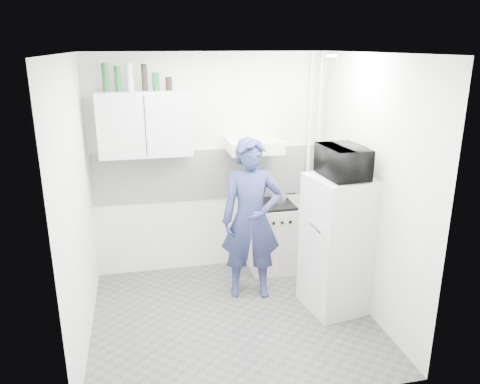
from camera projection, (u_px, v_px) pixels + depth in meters
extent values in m
plane|color=#535353|center=(233.00, 318.00, 4.78)|extent=(2.80, 2.80, 0.00)
plane|color=white|center=(232.00, 53.00, 4.00)|extent=(2.80, 2.80, 0.00)
plane|color=white|center=(212.00, 165.00, 5.56)|extent=(2.80, 0.00, 2.80)
plane|color=white|center=(77.00, 208.00, 4.11)|extent=(0.00, 2.60, 2.60)
plane|color=white|center=(369.00, 188.00, 4.68)|extent=(0.00, 2.60, 2.60)
imported|color=navy|center=(251.00, 219.00, 5.00)|extent=(0.70, 0.52, 1.77)
cube|color=silver|center=(271.00, 237.00, 5.73)|extent=(0.52, 0.52, 0.83)
cube|color=silver|center=(338.00, 244.00, 4.79)|extent=(0.69, 0.69, 1.43)
cube|color=black|center=(272.00, 204.00, 5.60)|extent=(0.50, 0.50, 0.03)
cylinder|color=silver|center=(278.00, 197.00, 5.63)|extent=(0.20, 0.20, 0.11)
imported|color=black|center=(343.00, 162.00, 4.53)|extent=(0.57, 0.41, 0.31)
cylinder|color=#144C1E|center=(105.00, 77.00, 4.85)|extent=(0.07, 0.07, 0.29)
cylinder|color=#144C1E|center=(118.00, 79.00, 4.88)|extent=(0.07, 0.07, 0.26)
cylinder|color=#B2B7BC|center=(130.00, 77.00, 4.90)|extent=(0.07, 0.07, 0.29)
cylinder|color=black|center=(144.00, 77.00, 4.93)|extent=(0.06, 0.06, 0.28)
cylinder|color=#144C1E|center=(156.00, 82.00, 4.97)|extent=(0.08, 0.08, 0.19)
cylinder|color=black|center=(169.00, 84.00, 5.00)|extent=(0.07, 0.07, 0.14)
cube|color=silver|center=(145.00, 124.00, 5.07)|extent=(1.00, 0.35, 0.70)
cube|color=silver|center=(254.00, 146.00, 5.33)|extent=(0.60, 0.50, 0.14)
cube|color=white|center=(212.00, 174.00, 5.57)|extent=(2.74, 0.03, 0.60)
cylinder|color=silver|center=(317.00, 161.00, 5.74)|extent=(0.05, 0.05, 2.60)
cylinder|color=silver|center=(308.00, 162.00, 5.72)|extent=(0.04, 0.04, 2.60)
cylinder|color=white|center=(332.00, 56.00, 4.40)|extent=(0.10, 0.10, 0.02)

